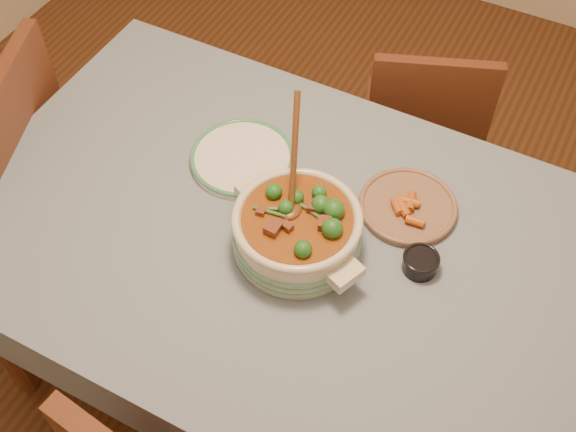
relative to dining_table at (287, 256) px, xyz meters
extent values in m
plane|color=#422612|center=(0.00, 0.00, -0.66)|extent=(4.50, 4.50, 0.00)
cube|color=brown|center=(0.00, 0.00, 0.06)|extent=(1.60, 1.00, 0.05)
cube|color=slate|center=(0.00, 0.00, 0.09)|extent=(1.68, 1.08, 0.01)
cylinder|color=brown|center=(-0.73, 0.43, -0.31)|extent=(0.07, 0.07, 0.70)
cylinder|color=brown|center=(0.73, 0.43, -0.31)|extent=(0.07, 0.07, 0.70)
cylinder|color=beige|center=(0.04, -0.02, 0.15)|extent=(0.39, 0.39, 0.12)
torus|color=beige|center=(0.04, -0.02, 0.21)|extent=(0.31, 0.31, 0.02)
cube|color=beige|center=(0.20, -0.09, 0.17)|extent=(0.08, 0.09, 0.03)
cube|color=beige|center=(-0.12, 0.04, 0.17)|extent=(0.08, 0.09, 0.03)
cylinder|color=brown|center=(0.04, -0.02, 0.20)|extent=(0.26, 0.26, 0.02)
cylinder|color=silver|center=(-0.22, 0.17, 0.10)|extent=(0.29, 0.29, 0.02)
torus|color=#3D885C|center=(-0.22, 0.17, 0.11)|extent=(0.28, 0.28, 0.01)
cylinder|color=black|center=(0.33, 0.06, 0.11)|extent=(0.11, 0.11, 0.04)
torus|color=black|center=(0.33, 0.06, 0.13)|extent=(0.09, 0.09, 0.01)
cylinder|color=black|center=(0.33, 0.06, 0.13)|extent=(0.07, 0.07, 0.01)
cylinder|color=#846149|center=(0.23, 0.22, 0.10)|extent=(0.28, 0.28, 0.02)
torus|color=#846149|center=(0.23, 0.22, 0.11)|extent=(0.25, 0.25, 0.01)
cube|color=#5A2E1B|center=(0.06, 0.88, -0.25)|extent=(0.50, 0.50, 0.04)
cube|color=#5A2E1B|center=(0.13, 0.72, -0.05)|extent=(0.37, 0.17, 0.41)
cylinder|color=#5A2E1B|center=(0.16, 1.10, -0.46)|extent=(0.04, 0.04, 0.41)
cylinder|color=#5A2E1B|center=(-0.15, 0.98, -0.46)|extent=(0.04, 0.04, 0.41)
cylinder|color=#5A2E1B|center=(0.28, 0.79, -0.46)|extent=(0.04, 0.04, 0.41)
cylinder|color=#5A2E1B|center=(-0.03, 0.67, -0.46)|extent=(0.04, 0.04, 0.41)
cube|color=#5A2E1B|center=(-0.85, 0.00, 0.05)|extent=(0.19, 0.43, 0.47)
cylinder|color=#5A2E1B|center=(-0.92, 0.18, -0.43)|extent=(0.04, 0.04, 0.47)
cylinder|color=#5A2E1B|center=(-0.79, -0.18, -0.43)|extent=(0.04, 0.04, 0.47)
camera|label=1|loc=(0.49, -0.94, 1.54)|focal=45.00mm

